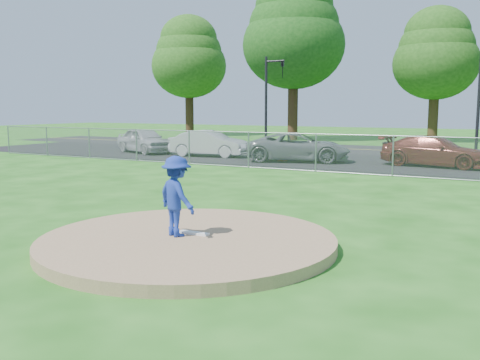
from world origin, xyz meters
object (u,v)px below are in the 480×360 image
object	(u,v)px
tree_left	(294,32)
parked_car_darkred	(435,151)
pitcher	(177,196)
parked_car_white	(209,143)
tree_far_left	(189,57)
tree_center	(436,53)
parked_car_gray	(298,147)
traffic_signal_left	(270,94)
traffic_cone	(283,153)
parked_car_silver	(145,140)

from	to	relation	value
tree_left	parked_car_darkred	bearing A→B (deg)	-49.04
tree_left	pitcher	world-z (taller)	tree_left
parked_car_white	parked_car_darkred	xyz separation A→B (m)	(11.05, 0.55, -0.02)
parked_car_darkred	tree_left	bearing A→B (deg)	48.43
tree_far_left	parked_car_darkred	size ratio (longest dim) A/B	2.37
tree_center	parked_car_gray	world-z (taller)	tree_center
tree_far_left	tree_left	distance (m)	11.24
traffic_signal_left	parked_car_darkred	world-z (taller)	traffic_signal_left
tree_left	tree_far_left	bearing A→B (deg)	169.70
tree_left	parked_car_white	bearing A→B (deg)	-83.35
parked_car_gray	pitcher	bearing A→B (deg)	176.96
tree_left	pitcher	size ratio (longest dim) A/B	8.53
parked_car_white	parked_car_gray	xyz separation A→B (m)	(5.07, -0.23, -0.00)
traffic_cone	tree_center	bearing A→B (deg)	78.36
tree_far_left	pitcher	distance (m)	40.06
tree_far_left	traffic_signal_left	xyz separation A→B (m)	(13.24, -11.00, -3.70)
parked_car_silver	parked_car_darkred	bearing A→B (deg)	-66.19
tree_center	traffic_cone	xyz separation A→B (m)	(-3.87, -18.77, -6.08)
tree_left	parked_car_darkred	xyz separation A→B (m)	(12.84, -14.79, -7.57)
traffic_cone	parked_car_silver	size ratio (longest dim) A/B	0.18
parked_car_silver	traffic_signal_left	bearing A→B (deg)	-15.36
traffic_signal_left	tree_left	bearing A→B (deg)	103.96
tree_center	parked_car_silver	xyz separation A→B (m)	(-12.54, -18.19, -5.76)
tree_left	parked_car_gray	world-z (taller)	tree_left
pitcher	parked_car_white	size ratio (longest dim) A/B	0.36
parked_car_silver	parked_car_white	size ratio (longest dim) A/B	1.01
tree_center	parked_car_white	world-z (taller)	tree_center
pitcher	tree_left	bearing A→B (deg)	-48.46
tree_left	traffic_signal_left	xyz separation A→B (m)	(2.24, -9.00, -4.88)
tree_center	tree_far_left	bearing A→B (deg)	-177.27
tree_left	parked_car_gray	size ratio (longest dim) A/B	2.59
tree_left	parked_car_darkred	world-z (taller)	tree_left
pitcher	traffic_signal_left	bearing A→B (deg)	-46.42
pitcher	parked_car_darkred	xyz separation A→B (m)	(2.04, 16.26, -0.27)
tree_far_left	parked_car_darkred	distance (m)	29.85
tree_far_left	parked_car_white	world-z (taller)	tree_far_left
traffic_cone	parked_car_gray	size ratio (longest dim) A/B	0.16
tree_center	parked_car_silver	bearing A→B (deg)	-124.59
tree_left	parked_car_white	world-z (taller)	tree_left
parked_car_silver	parked_car_darkred	xyz separation A→B (m)	(15.38, 0.40, -0.04)
tree_center	pitcher	bearing A→B (deg)	-88.66
traffic_cone	parked_car_darkred	xyz separation A→B (m)	(6.70, 0.98, 0.28)
traffic_signal_left	parked_car_gray	distance (m)	8.46
traffic_signal_left	parked_car_silver	world-z (taller)	traffic_signal_left
parked_car_gray	tree_center	bearing A→B (deg)	-26.96
tree_left	traffic_cone	world-z (taller)	tree_left
parked_car_silver	parked_car_gray	xyz separation A→B (m)	(9.40, -0.38, -0.03)
pitcher	tree_far_left	bearing A→B (deg)	-34.23
parked_car_gray	traffic_cone	bearing A→B (deg)	88.20
tree_left	parked_car_silver	xyz separation A→B (m)	(-2.54, -15.19, -7.53)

